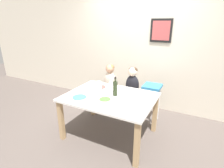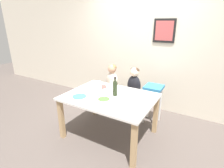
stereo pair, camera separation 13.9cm
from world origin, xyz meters
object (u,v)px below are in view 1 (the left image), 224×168
(wine_bottle, at_px, (115,88))
(wine_glass_far, at_px, (111,84))
(chair_right_highchair, at_px, (152,94))
(paper_towel_roll, at_px, (98,89))
(wine_glass_near, at_px, (122,92))
(chair_far_left, at_px, (110,94))
(person_child_left, at_px, (110,77))
(salad_bowl_large, at_px, (105,101))
(person_child_center, at_px, (132,81))
(dinner_plate_front_left, at_px, (79,97))
(dinner_plate_back_left, at_px, (100,87))
(dinner_plate_back_right, at_px, (140,94))
(chair_far_center, at_px, (132,99))

(wine_bottle, height_order, wine_glass_far, wine_bottle)
(chair_right_highchair, height_order, paper_towel_roll, paper_towel_roll)
(wine_glass_near, bearing_deg, chair_far_left, 128.56)
(person_child_left, relative_size, salad_bowl_large, 2.91)
(wine_bottle, bearing_deg, wine_glass_near, -28.19)
(person_child_center, height_order, dinner_plate_front_left, person_child_center)
(dinner_plate_back_left, relative_size, dinner_plate_back_right, 1.00)
(dinner_plate_front_left, distance_m, dinner_plate_back_right, 0.98)
(chair_far_center, relative_size, chair_right_highchair, 0.62)
(wine_bottle, bearing_deg, chair_far_left, 123.51)
(chair_right_highchair, relative_size, dinner_plate_back_right, 3.39)
(person_child_left, xyz_separation_m, wine_glass_far, (0.32, -0.56, 0.09))
(person_child_center, bearing_deg, chair_far_left, -179.84)
(dinner_plate_front_left, bearing_deg, salad_bowl_large, 0.94)
(wine_bottle, bearing_deg, salad_bowl_large, -90.80)
(chair_right_highchair, distance_m, dinner_plate_back_left, 0.99)
(paper_towel_roll, height_order, wine_glass_near, paper_towel_roll)
(salad_bowl_large, bearing_deg, chair_far_left, 114.26)
(chair_far_left, distance_m, paper_towel_roll, 0.98)
(chair_far_center, bearing_deg, paper_towel_roll, -107.48)
(paper_towel_roll, relative_size, dinner_plate_front_left, 1.05)
(wine_glass_far, xyz_separation_m, dinner_plate_back_right, (0.50, 0.06, -0.12))
(wine_bottle, relative_size, salad_bowl_large, 1.56)
(wine_bottle, height_order, dinner_plate_back_right, wine_bottle)
(dinner_plate_back_right, bearing_deg, chair_right_highchair, 82.11)
(paper_towel_roll, relative_size, salad_bowl_large, 1.15)
(salad_bowl_large, bearing_deg, chair_right_highchair, 67.76)
(salad_bowl_large, distance_m, dinner_plate_front_left, 0.46)
(chair_far_center, distance_m, dinner_plate_back_right, 0.69)
(chair_right_highchair, height_order, wine_bottle, wine_bottle)
(chair_far_left, xyz_separation_m, dinner_plate_back_left, (0.06, -0.51, 0.35))
(chair_far_left, relative_size, dinner_plate_back_left, 2.09)
(person_child_center, bearing_deg, dinner_plate_back_left, -130.72)
(person_child_center, relative_size, dinner_plate_back_right, 2.66)
(person_child_left, relative_size, wine_glass_near, 3.20)
(person_child_left, xyz_separation_m, person_child_center, (0.50, 0.00, 0.00))
(paper_towel_roll, distance_m, wine_glass_far, 0.29)
(chair_right_highchair, xyz_separation_m, paper_towel_roll, (-0.66, -0.84, 0.28))
(wine_glass_near, xyz_separation_m, dinner_plate_back_left, (-0.58, 0.29, -0.12))
(paper_towel_roll, xyz_separation_m, dinner_plate_back_left, (-0.17, 0.33, -0.11))
(paper_towel_roll, bearing_deg, salad_bowl_large, -40.37)
(chair_far_center, height_order, dinner_plate_back_right, dinner_plate_back_right)
(chair_far_left, relative_size, chair_right_highchair, 0.62)
(paper_towel_roll, bearing_deg, dinner_plate_front_left, -137.50)
(paper_towel_roll, height_order, dinner_plate_front_left, paper_towel_roll)
(dinner_plate_front_left, xyz_separation_m, dinner_plate_back_right, (0.81, 0.54, 0.00))
(wine_bottle, xyz_separation_m, dinner_plate_back_left, (-0.41, 0.20, -0.12))
(person_child_left, xyz_separation_m, paper_towel_roll, (0.23, -0.84, 0.08))
(paper_towel_roll, bearing_deg, wine_glass_far, 72.56)
(paper_towel_roll, bearing_deg, chair_right_highchair, 51.78)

